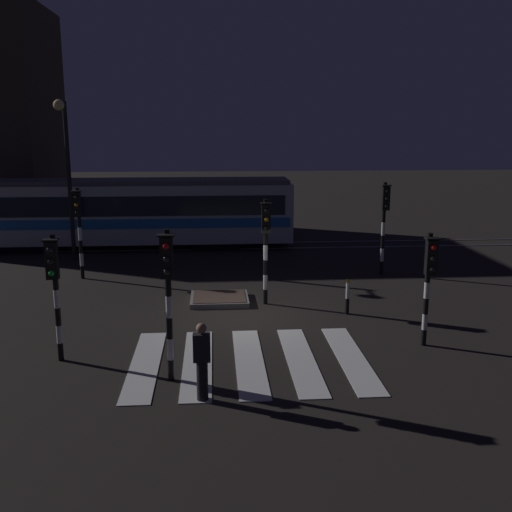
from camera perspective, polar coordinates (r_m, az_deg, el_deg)
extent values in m
plane|color=black|center=(17.97, -1.31, -6.00)|extent=(120.00, 120.00, 0.00)
cube|color=#59595E|center=(27.90, -2.36, 0.68)|extent=(80.00, 0.12, 0.03)
cube|color=#59595E|center=(29.30, -2.45, 1.25)|extent=(80.00, 0.12, 0.03)
cube|color=silver|center=(14.86, -10.64, -10.21)|extent=(0.71, 4.39, 0.02)
cube|color=silver|center=(14.77, -5.65, -10.19)|extent=(0.71, 4.39, 0.02)
cube|color=silver|center=(14.79, -0.64, -10.09)|extent=(0.71, 4.39, 0.02)
cube|color=silver|center=(14.92, 4.32, -9.92)|extent=(0.71, 4.39, 0.02)
cube|color=silver|center=(15.16, 9.15, -9.69)|extent=(0.71, 4.39, 0.02)
cube|color=slate|center=(19.64, -3.55, -4.17)|extent=(1.90, 1.67, 0.16)
cube|color=#4C382D|center=(19.62, -3.55, -3.91)|extent=(1.71, 1.50, 0.02)
cylinder|color=black|center=(19.30, 0.91, -3.93)|extent=(0.14, 0.14, 0.49)
cylinder|color=white|center=(19.17, 0.91, -2.53)|extent=(0.14, 0.14, 0.49)
cylinder|color=black|center=(19.05, 0.92, -1.10)|extent=(0.14, 0.14, 0.49)
cylinder|color=white|center=(18.94, 0.92, 0.34)|extent=(0.14, 0.14, 0.49)
cylinder|color=black|center=(18.84, 0.93, 1.79)|extent=(0.14, 0.14, 0.49)
cylinder|color=white|center=(18.76, 0.94, 3.26)|extent=(0.14, 0.14, 0.49)
cylinder|color=black|center=(18.69, 0.94, 4.75)|extent=(0.14, 0.14, 0.49)
cube|color=black|center=(18.57, 0.98, 3.59)|extent=(0.28, 0.20, 0.90)
sphere|color=black|center=(18.42, 1.02, 4.40)|extent=(0.14, 0.14, 0.14)
sphere|color=orange|center=(18.46, 1.01, 3.54)|extent=(0.14, 0.14, 0.14)
sphere|color=black|center=(18.51, 1.01, 2.68)|extent=(0.14, 0.14, 0.14)
cube|color=black|center=(18.50, 0.99, 5.09)|extent=(0.36, 0.24, 0.04)
cylinder|color=black|center=(23.67, 11.99, -1.10)|extent=(0.14, 0.14, 0.51)
cylinder|color=white|center=(23.56, 12.04, 0.11)|extent=(0.14, 0.14, 0.51)
cylinder|color=black|center=(23.46, 12.10, 1.34)|extent=(0.14, 0.14, 0.51)
cylinder|color=white|center=(23.37, 12.16, 2.58)|extent=(0.14, 0.14, 0.51)
cylinder|color=black|center=(23.29, 12.21, 3.82)|extent=(0.14, 0.14, 0.51)
cylinder|color=white|center=(23.22, 12.27, 5.07)|extent=(0.14, 0.14, 0.51)
cylinder|color=black|center=(23.16, 12.33, 6.34)|extent=(0.14, 0.14, 0.51)
cube|color=black|center=(23.04, 12.41, 5.44)|extent=(0.28, 0.20, 0.90)
sphere|color=black|center=(22.90, 12.52, 6.10)|extent=(0.14, 0.14, 0.14)
sphere|color=black|center=(22.93, 12.49, 5.41)|extent=(0.14, 0.14, 0.14)
sphere|color=black|center=(22.97, 12.45, 4.71)|extent=(0.14, 0.14, 0.14)
cube|color=black|center=(22.99, 12.46, 6.65)|extent=(0.36, 0.24, 0.04)
cylinder|color=black|center=(15.55, -18.31, -8.74)|extent=(0.14, 0.14, 0.45)
cylinder|color=white|center=(15.40, -18.42, -7.16)|extent=(0.14, 0.14, 0.45)
cylinder|color=black|center=(15.26, -18.54, -5.56)|extent=(0.14, 0.14, 0.45)
cylinder|color=white|center=(15.13, -18.65, -3.92)|extent=(0.14, 0.14, 0.45)
cylinder|color=black|center=(15.02, -18.77, -2.26)|extent=(0.14, 0.14, 0.45)
cylinder|color=white|center=(14.91, -18.89, -0.57)|extent=(0.14, 0.14, 0.45)
cylinder|color=black|center=(14.82, -19.01, 1.14)|extent=(0.14, 0.14, 0.45)
cube|color=black|center=(14.74, -19.08, -0.41)|extent=(0.28, 0.20, 0.90)
sphere|color=black|center=(14.58, -19.26, 0.56)|extent=(0.14, 0.14, 0.14)
sphere|color=black|center=(14.63, -19.19, -0.51)|extent=(0.14, 0.14, 0.14)
sphere|color=green|center=(14.69, -19.11, -1.57)|extent=(0.14, 0.14, 0.14)
cube|color=black|center=(14.64, -19.21, 1.46)|extent=(0.36, 0.24, 0.04)
cylinder|color=black|center=(16.38, 15.86, -7.55)|extent=(0.14, 0.14, 0.43)
cylinder|color=white|center=(16.24, 15.95, -6.12)|extent=(0.14, 0.14, 0.43)
cylinder|color=black|center=(16.11, 16.04, -4.66)|extent=(0.14, 0.14, 0.43)
cylinder|color=white|center=(15.99, 16.13, -3.18)|extent=(0.14, 0.14, 0.43)
cylinder|color=black|center=(15.89, 16.22, -1.69)|extent=(0.14, 0.14, 0.43)
cylinder|color=white|center=(15.79, 16.32, -0.17)|extent=(0.14, 0.14, 0.43)
cylinder|color=black|center=(15.71, 16.41, 1.37)|extent=(0.14, 0.14, 0.43)
cube|color=black|center=(15.63, 16.54, -0.14)|extent=(0.28, 0.20, 0.90)
sphere|color=red|center=(15.47, 16.75, 0.79)|extent=(0.14, 0.14, 0.14)
sphere|color=black|center=(15.53, 16.68, -0.23)|extent=(0.14, 0.14, 0.14)
sphere|color=black|center=(15.59, 16.62, -1.23)|extent=(0.14, 0.14, 0.14)
cube|color=black|center=(15.53, 16.65, 1.63)|extent=(0.36, 0.24, 0.04)
cylinder|color=black|center=(13.83, -8.19, -10.80)|extent=(0.14, 0.14, 0.50)
cylinder|color=white|center=(13.64, -8.26, -8.87)|extent=(0.14, 0.14, 0.50)
cylinder|color=black|center=(13.47, -8.33, -6.88)|extent=(0.14, 0.14, 0.50)
cylinder|color=white|center=(13.32, -8.39, -4.85)|extent=(0.14, 0.14, 0.50)
cylinder|color=black|center=(13.18, -8.46, -2.78)|extent=(0.14, 0.14, 0.50)
cylinder|color=white|center=(13.06, -8.53, -0.66)|extent=(0.14, 0.14, 0.50)
cylinder|color=black|center=(12.96, -8.60, 1.50)|extent=(0.14, 0.14, 0.50)
cube|color=black|center=(12.86, -8.61, -0.18)|extent=(0.28, 0.20, 0.90)
sphere|color=red|center=(12.70, -8.68, 0.95)|extent=(0.14, 0.14, 0.14)
sphere|color=black|center=(12.75, -8.64, -0.28)|extent=(0.14, 0.14, 0.14)
sphere|color=black|center=(12.82, -8.60, -1.50)|extent=(0.14, 0.14, 0.14)
cube|color=black|center=(12.76, -8.68, 1.97)|extent=(0.36, 0.24, 0.04)
cylinder|color=black|center=(23.44, -16.38, -1.50)|extent=(0.14, 0.14, 0.49)
cylinder|color=white|center=(23.33, -16.45, -0.33)|extent=(0.14, 0.14, 0.49)
cylinder|color=black|center=(23.23, -16.53, 0.86)|extent=(0.14, 0.14, 0.49)
cylinder|color=white|center=(23.14, -16.60, 2.06)|extent=(0.14, 0.14, 0.49)
cylinder|color=black|center=(23.06, -16.68, 3.26)|extent=(0.14, 0.14, 0.49)
cylinder|color=white|center=(22.99, -16.75, 4.48)|extent=(0.14, 0.14, 0.49)
cylinder|color=black|center=(22.94, -16.83, 5.70)|extent=(0.14, 0.14, 0.49)
cube|color=black|center=(22.81, -16.87, 4.77)|extent=(0.28, 0.20, 0.90)
sphere|color=black|center=(22.67, -16.97, 5.43)|extent=(0.14, 0.14, 0.14)
sphere|color=orange|center=(22.70, -16.92, 4.73)|extent=(0.14, 0.14, 0.14)
sphere|color=black|center=(22.74, -16.88, 4.03)|extent=(0.14, 0.14, 0.14)
cube|color=black|center=(22.76, -16.94, 5.99)|extent=(0.36, 0.24, 0.04)
cylinder|color=black|center=(26.41, -17.54, 6.76)|extent=(0.18, 0.18, 6.68)
cylinder|color=black|center=(25.89, -18.24, 13.80)|extent=(0.10, 0.90, 0.10)
sphere|color=#F9E08C|center=(25.45, -18.48, 13.64)|extent=(0.44, 0.44, 0.44)
cube|color=#B2BCC1|center=(28.62, -12.72, 4.11)|extent=(15.90, 2.50, 2.70)
cube|color=blue|center=(27.44, -13.07, 3.01)|extent=(15.58, 0.04, 0.44)
cube|color=blue|center=(29.92, -12.34, 3.80)|extent=(15.58, 0.04, 0.44)
cube|color=black|center=(27.33, -13.15, 4.66)|extent=(15.11, 0.03, 0.90)
cube|color=#4C4C51|center=(28.46, -12.86, 7.00)|extent=(15.58, 2.30, 0.20)
cylinder|color=#262628|center=(28.88, -17.64, 7.80)|extent=(0.08, 0.08, 1.00)
cube|color=black|center=(28.56, -3.87, 1.26)|extent=(2.20, 2.00, 0.35)
cube|color=black|center=(29.84, -20.92, 0.95)|extent=(2.20, 2.00, 0.35)
sphere|color=#F9F2CC|center=(28.61, 3.40, 3.58)|extent=(0.24, 0.24, 0.24)
cylinder|color=black|center=(12.74, -5.19, -11.88)|extent=(0.24, 0.24, 0.88)
cube|color=black|center=(12.46, -5.26, -8.78)|extent=(0.36, 0.22, 0.60)
sphere|color=#9E7051|center=(12.31, -5.30, -6.95)|extent=(0.22, 0.22, 0.22)
cylinder|color=black|center=(18.48, 8.78, -4.81)|extent=(0.12, 0.12, 0.50)
cylinder|color=white|center=(18.34, 8.83, -3.32)|extent=(0.12, 0.12, 0.50)
sphere|color=yellow|center=(18.26, 8.86, -2.41)|extent=(0.12, 0.12, 0.12)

